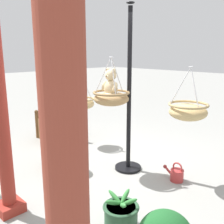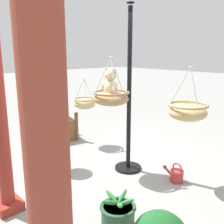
% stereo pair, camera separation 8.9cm
% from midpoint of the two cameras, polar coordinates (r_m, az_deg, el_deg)
% --- Properties ---
extents(ground_plane, '(40.00, 40.00, 0.00)m').
position_cam_midpoint_polar(ground_plane, '(4.60, 0.68, -11.85)').
color(ground_plane, gray).
extents(display_pole_central, '(0.44, 0.44, 2.64)m').
position_cam_midpoint_polar(display_pole_central, '(4.26, 4.25, -1.85)').
color(display_pole_central, black).
rests_on(display_pole_central, ground).
extents(hanging_basket_with_teddy, '(0.58, 0.58, 0.75)m').
position_cam_midpoint_polar(hanging_basket_with_teddy, '(4.10, 0.44, 3.13)').
color(hanging_basket_with_teddy, '#A37F51').
extents(teddy_bear, '(0.31, 0.28, 0.45)m').
position_cam_midpoint_polar(teddy_bear, '(4.05, 0.21, 5.87)').
color(teddy_bear, '#D1B789').
extents(hanging_basket_left_high, '(0.56, 0.56, 0.76)m').
position_cam_midpoint_polar(hanging_basket_left_high, '(3.86, 16.75, 0.15)').
color(hanging_basket_left_high, tan).
extents(hanging_basket_right_low, '(0.46, 0.46, 0.64)m').
position_cam_midpoint_polar(hanging_basket_right_low, '(5.44, -5.44, 1.98)').
color(hanging_basket_right_low, tan).
extents(greenhouse_pillar_right, '(0.33, 0.33, 2.91)m').
position_cam_midpoint_polar(greenhouse_pillar_right, '(1.08, -11.06, -17.26)').
color(greenhouse_pillar_right, brown).
rests_on(greenhouse_pillar_right, ground).
extents(wooden_planter_box, '(0.86, 0.85, 0.65)m').
position_cam_midpoint_polar(wooden_planter_box, '(6.01, -11.31, -3.34)').
color(wooden_planter_box, brown).
rests_on(wooden_planter_box, ground).
extents(potted_plant_tall_leafy, '(0.41, 0.41, 0.43)m').
position_cam_midpoint_polar(potted_plant_tall_leafy, '(3.12, 2.17, -21.45)').
color(potted_plant_tall_leafy, '#2D5638').
rests_on(potted_plant_tall_leafy, ground).
extents(potted_plant_bushy_green, '(0.41, 0.41, 0.94)m').
position_cam_midpoint_polar(potted_plant_bushy_green, '(4.47, -12.14, -5.01)').
color(potted_plant_bushy_green, '#AD563D').
rests_on(potted_plant_bushy_green, ground).
extents(watering_can, '(0.35, 0.20, 0.30)m').
position_cam_midpoint_polar(watering_can, '(4.23, 14.35, -13.11)').
color(watering_can, '#B23333').
rests_on(watering_can, ground).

